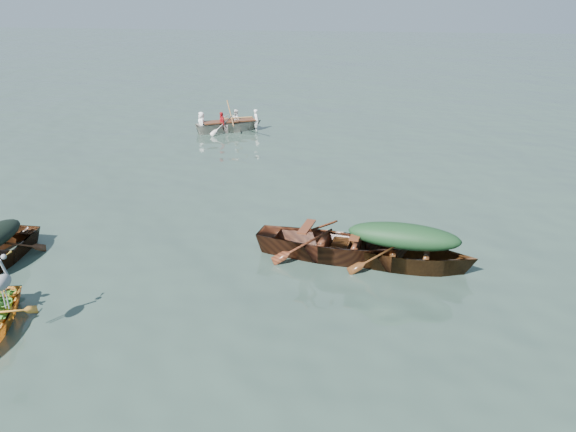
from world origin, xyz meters
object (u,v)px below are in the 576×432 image
Objects in this scene: rowed_boat at (230,131)px; open_wooden_boat at (331,258)px; heron at (4,291)px; green_tarp_boat at (401,267)px.

open_wooden_boat is at bearing 174.91° from rowed_boat.
heron is at bearing 136.40° from open_wooden_boat.
green_tarp_boat is 4.55× the size of heron.
open_wooden_boat is at bearing 24.06° from heron.
rowed_boat is at bearing 33.91° from open_wooden_boat.
heron is at bearing 126.63° from green_tarp_boat.
rowed_boat is at bearing 38.09° from green_tarp_boat.
open_wooden_boat is 11.99m from rowed_boat.
heron is (-6.45, -3.66, 0.90)m from green_tarp_boat.
open_wooden_boat is 6.33m from heron.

